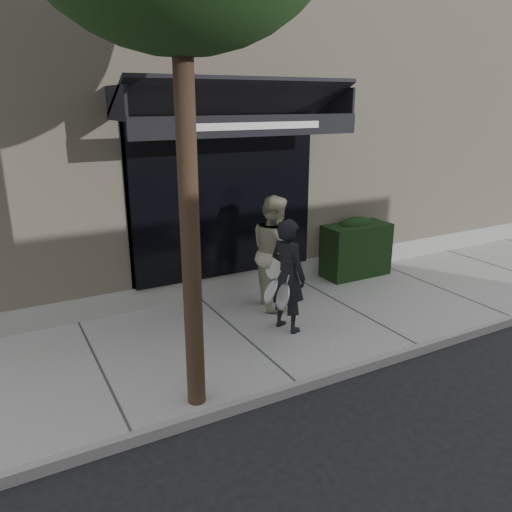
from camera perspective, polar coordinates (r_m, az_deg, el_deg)
ground at (r=8.40m, az=10.49°, el=-6.48°), size 80.00×80.00×0.00m
sidewalk at (r=8.38m, az=10.51°, el=-6.11°), size 20.00×3.00×0.12m
curb at (r=7.36m, az=18.18°, el=-10.08°), size 20.00×0.10×0.14m
building_facade at (r=11.94m, az=-4.27°, el=14.36°), size 14.30×8.04×5.64m
hedge at (r=9.75m, az=11.16°, el=0.97°), size 1.30×0.70×1.14m
pedestrian_front at (r=7.16m, az=3.64°, el=-2.26°), size 0.86×0.87×1.67m
pedestrian_back at (r=8.00m, az=2.17°, el=0.49°), size 0.89×1.03×1.83m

